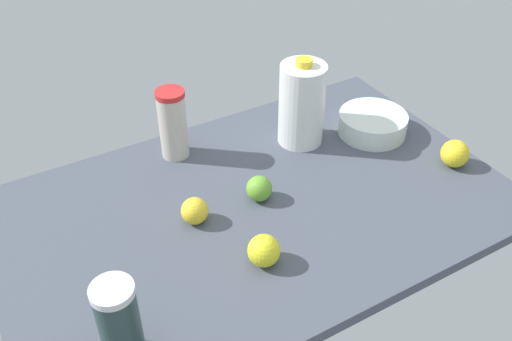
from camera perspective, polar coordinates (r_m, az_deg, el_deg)
name	(u,v)px	position (r cm, az deg, el deg)	size (l,w,h in cm)	color
countertop	(256,208)	(137.09, 0.00, -3.80)	(120.00, 76.00, 3.00)	#474D5A
shaker_bottle	(119,324)	(103.38, -13.50, -14.67)	(7.55, 7.55, 18.34)	#283D3A
milk_jug	(302,104)	(151.59, 4.60, 6.64)	(12.19, 12.19, 24.36)	white
mixing_bowl	(372,124)	(161.85, 11.56, 4.61)	(18.90, 18.90, 5.90)	silver
tumbler_cup	(173,124)	(147.91, -8.32, 4.65)	(7.50, 7.50, 19.13)	beige
lemon_loose	(264,251)	(119.95, 0.80, -8.01)	(7.02, 7.02, 7.02)	yellow
lemon_far_back	(195,211)	(130.18, -6.16, -4.03)	(6.31, 6.31, 6.31)	yellow
lime_near_front	(259,189)	(135.49, 0.32, -1.82)	(6.26, 6.26, 6.26)	#67A831
lemon_beside_bowl	(455,154)	(154.50, 19.27, 1.61)	(7.21, 7.21, 7.21)	yellow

